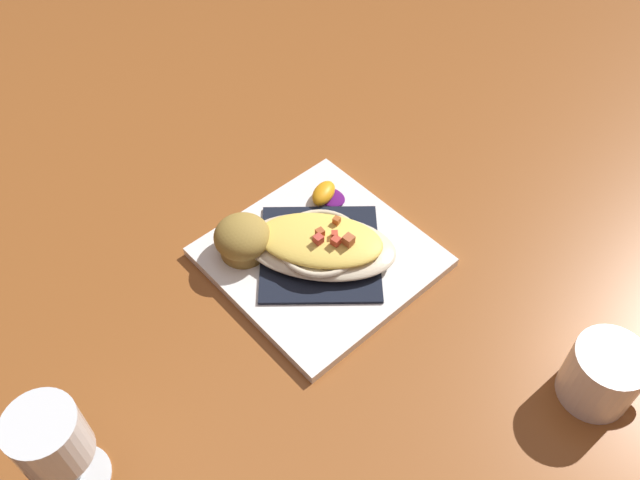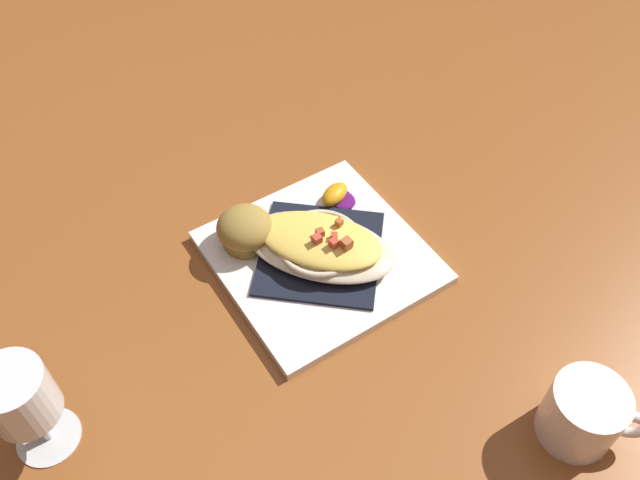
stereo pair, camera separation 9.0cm
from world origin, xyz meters
TOP-DOWN VIEW (x-y plane):
  - ground_plane at (0.00, 0.00)m, footprint 2.60×2.60m
  - square_plate at (0.00, 0.00)m, footprint 0.32×0.32m
  - folded_napkin at (0.00, 0.00)m, footprint 0.23×0.23m
  - gratin_dish at (0.00, 0.00)m, footprint 0.24×0.20m
  - muffin at (-0.09, -0.06)m, footprint 0.08×0.08m
  - orange_garnish at (-0.06, 0.09)m, footprint 0.05×0.05m
  - coffee_mug at (0.39, 0.03)m, footprint 0.11×0.09m
  - stemmed_glass at (-0.04, -0.40)m, footprint 0.07×0.07m

SIDE VIEW (x-z plane):
  - ground_plane at x=0.00m, z-range 0.00..0.00m
  - square_plate at x=0.00m, z-range 0.00..0.01m
  - folded_napkin at x=0.00m, z-range 0.01..0.02m
  - orange_garnish at x=-0.06m, z-range 0.01..0.03m
  - gratin_dish at x=0.00m, z-range 0.01..0.06m
  - coffee_mug at x=0.39m, z-range 0.00..0.08m
  - muffin at x=-0.09m, z-range 0.01..0.07m
  - stemmed_glass at x=-0.04m, z-range 0.03..0.17m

